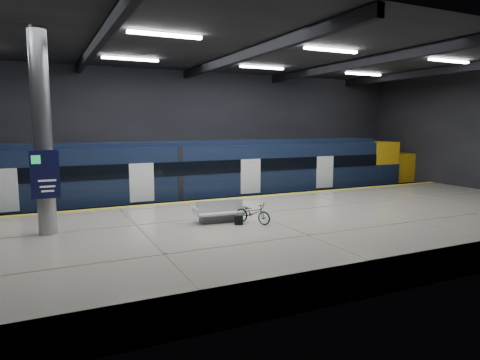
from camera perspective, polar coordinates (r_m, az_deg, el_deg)
ground at (r=19.29m, az=0.59°, el=-7.10°), size 30.00×30.00×0.00m
room_shell at (r=18.70m, az=0.61°, el=10.13°), size 30.10×16.10×8.05m
platform at (r=17.01m, az=4.32°, el=-7.19°), size 30.00×11.00×1.10m
safety_strip at (r=21.50m, az=-2.62°, el=-2.58°), size 30.00×0.40×0.01m
rails at (r=24.21m, az=-5.13°, el=-3.94°), size 30.00×1.52×0.16m
train at (r=24.32m, az=-2.61°, el=0.85°), size 29.40×2.84×3.79m
bench at (r=16.54m, az=-2.78°, el=-4.56°), size 2.01×0.96×0.86m
bicycle at (r=16.27m, az=1.73°, el=-4.41°), size 1.23×1.57×0.80m
pannier_bag at (r=16.06m, az=-0.19°, el=-5.38°), size 0.33×0.23×0.35m
info_column at (r=15.76m, az=-24.83°, el=5.40°), size 0.90×0.78×6.90m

